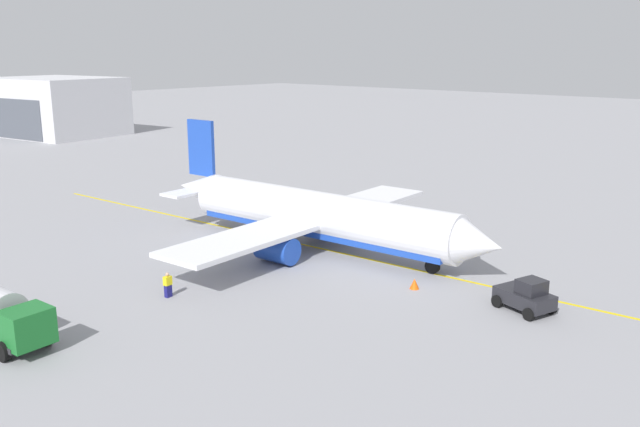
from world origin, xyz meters
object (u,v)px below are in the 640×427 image
airplane (315,216)px  safety_cone_nose (414,284)px  pushback_tug (526,296)px  refueling_worker (168,285)px

airplane → safety_cone_nose: (11.79, -3.00, -2.35)m
pushback_tug → safety_cone_nose: 7.65m
pushback_tug → refueling_worker: (-19.13, -13.32, -0.19)m
refueling_worker → pushback_tug: bearing=34.8°
airplane → safety_cone_nose: bearing=-14.3°
safety_cone_nose → airplane: bearing=165.7°
airplane → pushback_tug: airplane is taller
refueling_worker → safety_cone_nose: size_ratio=2.31×
refueling_worker → airplane: bearing=90.7°
airplane → pushback_tug: 19.49m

